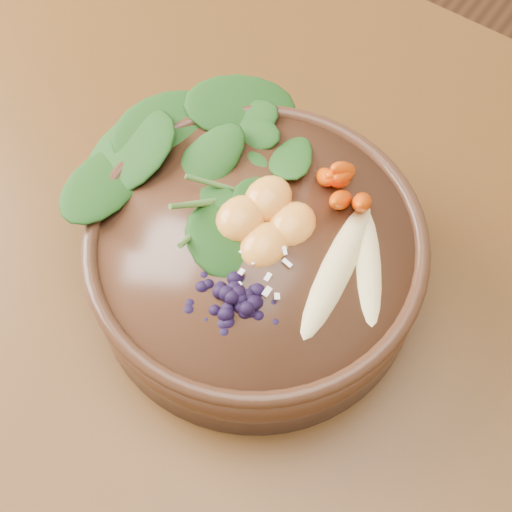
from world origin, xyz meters
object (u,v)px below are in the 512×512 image
carrot_cluster (349,158)px  mandarin_cluster (266,212)px  banana_halves (355,258)px  kale_heap (233,153)px  dining_table (225,271)px  blueberry_pile (231,288)px  stoneware_bowl (256,261)px

carrot_cluster → mandarin_cluster: (-0.04, -0.08, -0.03)m
banana_halves → mandarin_cluster: bearing=170.3°
kale_heap → banana_halves: 0.16m
dining_table → banana_halves: 0.25m
banana_halves → blueberry_pile: bearing=-141.5°
stoneware_bowl → kale_heap: size_ratio=1.53×
kale_heap → mandarin_cluster: (0.06, -0.03, -0.01)m
kale_heap → mandarin_cluster: bearing=-28.1°
carrot_cluster → mandarin_cluster: carrot_cluster is taller
stoneware_bowl → carrot_cluster: size_ratio=3.62×
carrot_cluster → kale_heap: bearing=-169.5°
kale_heap → blueberry_pile: bearing=-54.5°
stoneware_bowl → mandarin_cluster: size_ratio=3.15×
kale_heap → mandarin_cluster: size_ratio=2.07×
kale_heap → carrot_cluster: carrot_cluster is taller
kale_heap → blueberry_pile: kale_heap is taller
banana_halves → mandarin_cluster: 0.09m
mandarin_cluster → kale_heap: bearing=151.9°
kale_heap → banana_halves: kale_heap is taller
dining_table → stoneware_bowl: stoneware_bowl is taller
carrot_cluster → blueberry_pile: (-0.02, -0.16, -0.02)m
carrot_cluster → stoneware_bowl: bearing=-123.7°
carrot_cluster → dining_table: bearing=-159.3°
blueberry_pile → carrot_cluster: bearing=84.1°
stoneware_bowl → kale_heap: 0.11m
kale_heap → banana_halves: (0.16, -0.03, -0.01)m
banana_halves → dining_table: bearing=165.3°
mandarin_cluster → blueberry_pile: 0.09m
dining_table → stoneware_bowl: bearing=-24.0°
mandarin_cluster → blueberry_pile: (0.02, -0.09, 0.00)m
dining_table → banana_halves: (0.16, -0.00, 0.20)m
banana_halves → blueberry_pile: (-0.07, -0.09, 0.01)m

